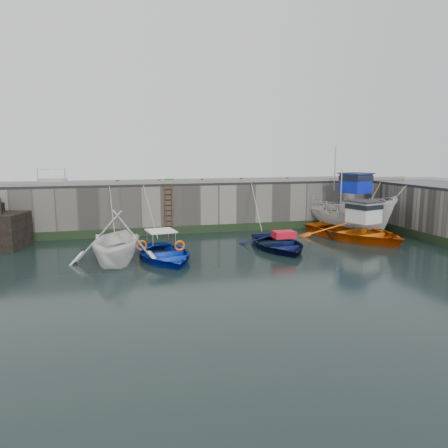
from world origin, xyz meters
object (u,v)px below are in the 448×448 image
object	(u,v)px
boat_near_blue	(164,259)
bollard_e	(287,179)
boat_near_navy	(278,249)
bollard_a	(118,182)
boat_far_white	(347,212)
bollard_c	(202,181)
boat_near_white	(117,262)
bollard_d	(241,180)
ladder	(169,209)
fish_crate	(169,181)
boat_far_orange	(355,231)
bollard_b	(159,181)

from	to	relation	value
boat_near_blue	bollard_e	bearing A→B (deg)	27.58
boat_near_navy	bollard_a	bearing A→B (deg)	144.79
bollard_a	boat_near_navy	bearing A→B (deg)	-35.93
boat_far_white	bollard_c	size ratio (longest dim) A/B	28.25
boat_near_white	bollard_d	xyz separation A→B (m)	(8.13, 6.51, 3.30)
ladder	bollard_d	distance (m)	5.11
boat_near_navy	bollard_e	world-z (taller)	bollard_e
boat_near_navy	ladder	bearing A→B (deg)	133.27
boat_near_blue	bollard_a	bearing A→B (deg)	97.78
boat_near_navy	fish_crate	world-z (taller)	fish_crate
boat_far_orange	boat_near_white	bearing A→B (deg)	171.37
boat_near_blue	fish_crate	xyz separation A→B (m)	(1.24, 6.68, 3.31)
boat_near_navy	bollard_b	world-z (taller)	bollard_b
ladder	bollard_b	world-z (taller)	bollard_b
boat_near_blue	bollard_a	world-z (taller)	bollard_a
boat_near_navy	bollard_a	distance (m)	10.46
fish_crate	boat_near_white	bearing A→B (deg)	-101.44
boat_near_navy	boat_far_orange	xyz separation A→B (m)	(5.44, 1.30, 0.45)
boat_near_blue	bollard_d	bearing A→B (deg)	39.77
boat_near_navy	bollard_b	distance (m)	8.69
boat_near_navy	bollard_c	xyz separation A→B (m)	(-2.84, 5.82, 3.30)
boat_near_navy	boat_far_white	size ratio (longest dim) A/B	0.63
boat_near_navy	bollard_d	distance (m)	6.70
ladder	bollard_d	world-z (taller)	bollard_d
boat_near_navy	fish_crate	distance (m)	8.40
boat_far_orange	bollard_e	size ratio (longest dim) A/B	28.19
boat_far_white	boat_near_white	bearing A→B (deg)	179.75
bollard_e	ladder	bearing A→B (deg)	-177.60
ladder	bollard_b	xyz separation A→B (m)	(-0.50, 0.34, 1.71)
bollard_c	boat_near_white	bearing A→B (deg)	-130.37
ladder	bollard_b	bearing A→B (deg)	146.14
ladder	boat_near_navy	xyz separation A→B (m)	(5.04, -5.49, -1.59)
bollard_a	bollard_d	size ratio (longest dim) A/B	1.00
boat_near_white	boat_far_orange	size ratio (longest dim) A/B	0.65
fish_crate	bollard_c	bearing A→B (deg)	12.89
boat_far_orange	fish_crate	bearing A→B (deg)	139.11
boat_far_white	bollard_e	distance (m)	4.49
boat_near_white	boat_near_navy	xyz separation A→B (m)	(8.37, 0.68, 0.00)
bollard_c	fish_crate	bearing A→B (deg)	176.87
ladder	bollard_d	bearing A→B (deg)	4.00
bollard_e	bollard_d	bearing A→B (deg)	180.00
ladder	bollard_c	size ratio (longest dim) A/B	11.43
bollard_a	boat_near_white	bearing A→B (deg)	-92.92
bollard_b	bollard_d	distance (m)	5.30
boat_near_white	bollard_a	world-z (taller)	bollard_a
bollard_e	boat_near_navy	bearing A→B (deg)	-116.97
boat_near_white	ladder	bearing A→B (deg)	73.39
bollard_b	bollard_c	bearing A→B (deg)	0.00
fish_crate	bollard_b	size ratio (longest dim) A/B	1.89
boat_far_white	fish_crate	xyz separation A→B (m)	(-11.40, 1.97, 2.11)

